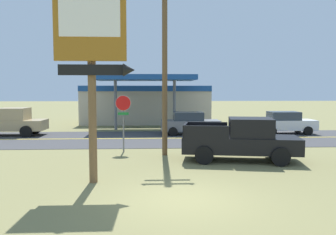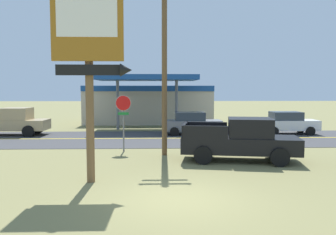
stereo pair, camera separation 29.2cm
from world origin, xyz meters
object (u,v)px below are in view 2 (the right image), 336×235
at_px(stop_sign, 123,113).
at_px(utility_pole, 164,57).
at_px(car_white_near_lane, 287,123).
at_px(pickup_black_parked_on_lawn, 241,140).
at_px(car_grey_far_lane, 191,123).
at_px(pickup_tan_on_road, 11,122).
at_px(motel_sign, 90,49).
at_px(gas_station, 149,103).

bearing_deg(stop_sign, utility_pole, -25.25).
bearing_deg(car_white_near_lane, stop_sign, -148.54).
bearing_deg(car_white_near_lane, utility_pole, -139.23).
distance_m(stop_sign, pickup_black_parked_on_lawn, 6.22).
distance_m(pickup_black_parked_on_lawn, car_grey_far_lane, 9.58).
bearing_deg(car_grey_far_lane, pickup_tan_on_road, -180.00).
relative_size(motel_sign, car_grey_far_lane, 1.63).
xyz_separation_m(pickup_black_parked_on_lawn, car_grey_far_lane, (-1.31, 9.49, -0.13)).
bearing_deg(car_grey_far_lane, car_white_near_lane, 0.00).
bearing_deg(pickup_black_parked_on_lawn, stop_sign, 154.92).
relative_size(car_white_near_lane, car_grey_far_lane, 1.00).
xyz_separation_m(pickup_black_parked_on_lawn, car_white_near_lane, (5.70, 9.49, -0.13)).
height_order(gas_station, pickup_tan_on_road, gas_station).
bearing_deg(utility_pole, motel_sign, -117.24).
distance_m(utility_pole, pickup_black_parked_on_lawn, 5.42).
bearing_deg(gas_station, motel_sign, -93.92).
relative_size(utility_pole, pickup_tan_on_road, 1.75).
distance_m(pickup_tan_on_road, car_white_near_lane, 19.84).
relative_size(gas_station, pickup_tan_on_road, 2.31).
distance_m(gas_station, pickup_tan_on_road, 13.33).
bearing_deg(gas_station, pickup_black_parked_on_lawn, -76.27).
xyz_separation_m(stop_sign, pickup_black_parked_on_lawn, (5.55, -2.60, -1.06)).
bearing_deg(car_white_near_lane, pickup_black_parked_on_lawn, -121.01).
bearing_deg(pickup_black_parked_on_lawn, utility_pole, 155.02).
bearing_deg(car_white_near_lane, car_grey_far_lane, 180.00).
bearing_deg(utility_pole, car_white_near_lane, 40.77).
xyz_separation_m(motel_sign, stop_sign, (0.54, 6.16, -2.59)).
height_order(car_white_near_lane, car_grey_far_lane, same).
xyz_separation_m(utility_pole, car_grey_far_lane, (2.13, 7.88, -4.01)).
bearing_deg(car_grey_far_lane, pickup_black_parked_on_lawn, -82.15).
bearing_deg(motel_sign, pickup_black_parked_on_lawn, 30.27).
bearing_deg(stop_sign, pickup_black_parked_on_lawn, -25.08).
relative_size(pickup_tan_on_road, car_grey_far_lane, 1.24).
relative_size(motel_sign, gas_station, 0.57).
bearing_deg(gas_station, utility_pole, -86.22).
height_order(utility_pole, pickup_black_parked_on_lawn, utility_pole).
relative_size(stop_sign, gas_station, 0.25).
height_order(motel_sign, pickup_black_parked_on_lawn, motel_sign).
xyz_separation_m(stop_sign, car_white_near_lane, (11.25, 6.89, -1.20)).
bearing_deg(pickup_tan_on_road, utility_pole, -36.39).
distance_m(gas_station, car_grey_far_lane, 9.85).
height_order(gas_station, car_white_near_lane, gas_station).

